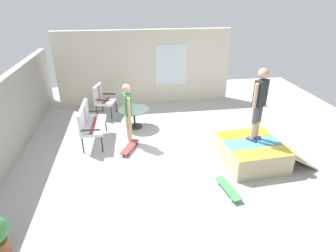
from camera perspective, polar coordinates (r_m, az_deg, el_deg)
name	(u,v)px	position (r m, az deg, el deg)	size (l,w,h in m)	color
ground_plane	(178,156)	(7.07, 2.14, -6.09)	(12.00, 12.00, 0.10)	#B2B2AD
house_facade	(145,67)	(10.00, -4.61, 11.82)	(0.23, 6.00, 2.53)	beige
skate_ramp	(252,152)	(6.93, 16.75, -5.05)	(1.54, 2.09, 0.52)	tan
patio_bench	(89,121)	(7.61, -15.78, 1.02)	(1.27, 0.59, 1.02)	#2D2823
patio_chair_near_house	(102,98)	(9.21, -13.27, 5.66)	(0.74, 0.70, 1.02)	#2D2823
patio_table	(134,114)	(8.30, -6.91, 2.36)	(0.90, 0.90, 0.57)	#2D2823
person_watching	(128,110)	(7.22, -8.20, 3.25)	(0.47, 0.28, 1.63)	silver
person_skater	(260,100)	(6.54, 18.16, 5.13)	(0.36, 0.41, 1.70)	navy
skateboard_by_bench	(130,147)	(7.25, -7.79, -4.25)	(0.81, 0.53, 0.10)	#B23838
skateboard_spare	(228,188)	(5.93, 12.14, -12.30)	(0.82, 0.33, 0.10)	#3F8C4C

